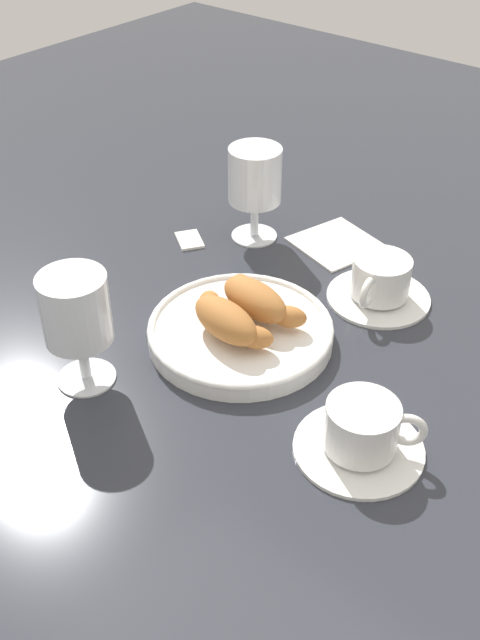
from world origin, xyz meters
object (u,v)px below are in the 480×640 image
croissant_small (258,300)px  juice_glass_right (76,315)px  pastry_plate (240,331)px  coffee_cup_near (362,432)px  coffee_cup_far (380,283)px  folded_napkin (337,243)px  juice_glass_left (255,179)px  croissant_large (225,319)px  sugar_packet (189,239)px

croissant_small → juice_glass_right: 0.22m
pastry_plate → coffee_cup_near: bearing=-16.2°
coffee_cup_far → folded_napkin: size_ratio=1.24×
croissant_small → juice_glass_left: size_ratio=0.97×
croissant_large → juice_glass_left: 0.27m
pastry_plate → croissant_large: size_ratio=1.68×
coffee_cup_far → sugar_packet: size_ratio=2.72×
croissant_large → coffee_cup_near: (0.22, -0.04, -0.02)m
croissant_small → sugar_packet: croissant_small is taller
juice_glass_right → sugar_packet: size_ratio=2.80×
croissant_large → folded_napkin: croissant_large is taller
coffee_cup_near → coffee_cup_far: same height
croissant_large → coffee_cup_near: bearing=-9.9°
pastry_plate → coffee_cup_far: 0.20m
coffee_cup_near → sugar_packet: 0.46m
coffee_cup_far → sugar_packet: (-0.29, -0.05, -0.02)m
juice_glass_right → folded_napkin: 0.44m
coffee_cup_near → folded_napkin: bearing=127.3°
croissant_small → folded_napkin: (-0.04, 0.23, -0.04)m
sugar_packet → folded_napkin: (0.17, 0.13, -0.00)m
pastry_plate → juice_glass_right: (-0.09, -0.17, 0.08)m
croissant_large → sugar_packet: (-0.20, 0.16, -0.04)m
croissant_large → croissant_small: 0.06m
croissant_small → coffee_cup_far: size_ratio=1.00×
coffee_cup_near → sugar_packet: (-0.42, 0.19, -0.02)m
juice_glass_right → folded_napkin: (0.06, 0.43, -0.09)m
folded_napkin → sugar_packet: bearing=-142.7°
coffee_cup_near → juice_glass_left: bearing=143.2°
folded_napkin → juice_glass_right: bearing=-97.4°
pastry_plate → croissant_small: (0.00, 0.03, 0.03)m
pastry_plate → juice_glass_right: juice_glass_right is taller
sugar_packet → folded_napkin: size_ratio=0.45×
croissant_large → coffee_cup_far: croissant_large is taller
coffee_cup_near → croissant_large: bearing=170.1°
croissant_large → sugar_packet: 0.26m
juice_glass_left → juice_glass_right: size_ratio=1.00×
croissant_small → folded_napkin: croissant_small is taller
folded_napkin → juice_glass_left: bearing=-151.2°
juice_glass_right → juice_glass_left: bearing=97.9°
pastry_plate → coffee_cup_far: coffee_cup_far is taller
croissant_small → pastry_plate: bearing=-97.1°
pastry_plate → croissant_large: 0.04m
croissant_small → croissant_large: bearing=-96.8°
sugar_packet → croissant_large: bearing=-3.6°
juice_glass_left → folded_napkin: (0.11, 0.06, -0.09)m
pastry_plate → folded_napkin: 0.26m
juice_glass_right → sugar_packet: (-0.12, 0.30, -0.09)m
coffee_cup_far → juice_glass_right: bearing=-116.7°
coffee_cup_near → juice_glass_left: (-0.35, 0.26, 0.07)m
croissant_large → croissant_small: size_ratio=0.99×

